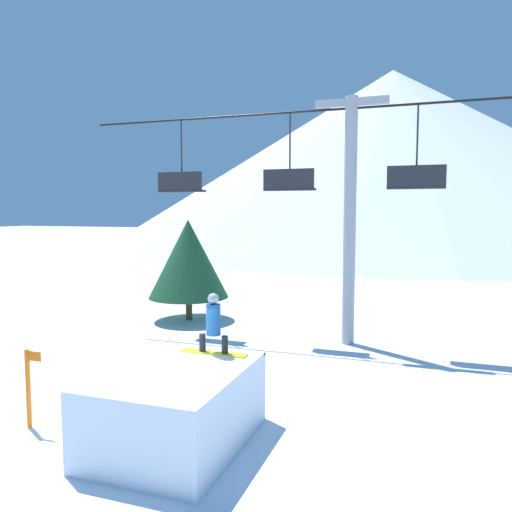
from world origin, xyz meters
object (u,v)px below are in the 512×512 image
object	(u,v)px
trail_marker	(29,386)
snow_ramp	(176,407)
pine_tree_near	(188,259)
snowboarder	(213,324)

from	to	relation	value
trail_marker	snow_ramp	bearing A→B (deg)	6.42
pine_tree_near	snowboarder	bearing A→B (deg)	-60.05
snow_ramp	pine_tree_near	world-z (taller)	pine_tree_near
pine_tree_near	trail_marker	world-z (taller)	pine_tree_near
snow_ramp	snowboarder	xyz separation A→B (m)	(0.25, 1.23, 1.39)
snowboarder	pine_tree_near	distance (m)	10.24
snow_ramp	snowboarder	size ratio (longest dim) A/B	2.27
snowboarder	trail_marker	size ratio (longest dim) A/B	0.89
snowboarder	trail_marker	xyz separation A→B (m)	(-3.51, -1.60, -1.25)
snow_ramp	trail_marker	bearing A→B (deg)	-173.58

